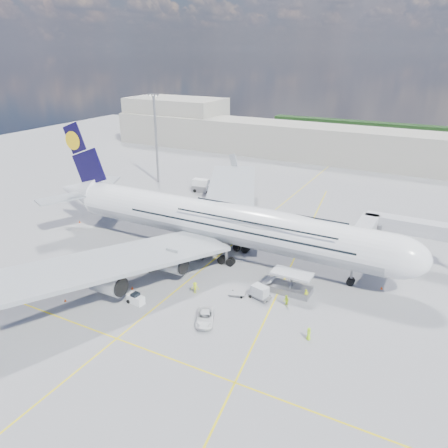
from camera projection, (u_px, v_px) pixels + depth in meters
The scene contains 31 objects.
ground at pixel (193, 276), 76.43m from camera, with size 300.00×300.00×0.00m, color gray.
taxi_line_main at pixel (193, 276), 76.42m from camera, with size 0.25×220.00×0.01m, color yellow.
taxi_line_cross at pixel (117, 339), 60.03m from camera, with size 120.00×0.25×0.01m, color yellow.
taxi_line_diag at pixel (289, 270), 78.53m from camera, with size 0.25×100.00×0.01m, color yellow.
airliner at pixel (221, 222), 81.94m from camera, with size 77.26×79.15×23.71m.
jet_bridge at pixel (396, 230), 78.06m from camera, with size 18.80×12.10×8.50m.
cargo_loader at pixel (290, 286), 71.02m from camera, with size 8.53×3.20×3.67m.
light_mast at pixel (156, 138), 125.77m from camera, with size 3.00×0.70×25.50m.
terminal at pixel (336, 145), 152.03m from camera, with size 180.00×16.00×12.00m, color #B2AD9E.
hangar at pixel (176, 120), 185.46m from camera, with size 40.00×22.00×18.00m, color #B2AD9E.
dolly_row_a at pixel (63, 271), 75.92m from camera, with size 3.54×2.22×2.11m.
dolly_row_b at pixel (146, 268), 78.75m from camera, with size 3.56×2.77×0.46m.
dolly_row_c at pixel (98, 271), 77.32m from camera, with size 3.65×2.36×0.50m.
dolly_back at pixel (109, 267), 79.18m from camera, with size 2.87×1.70×0.40m.
dolly_nose_far at pixel (237, 294), 70.48m from camera, with size 2.93×2.14×0.39m.
dolly_nose_near at pixel (260, 292), 69.38m from camera, with size 3.79×2.65×2.17m.
baggage_tug at pixel (136, 299), 68.08m from camera, with size 3.01×1.68×1.79m.
catering_truck_inner at pixel (248, 221), 96.06m from camera, with size 6.69×4.02×3.73m.
catering_truck_outer at pixel (203, 186), 120.68m from camera, with size 6.29×2.91×3.64m.
service_van at pixel (205, 318), 63.43m from camera, with size 2.48×5.37×1.49m, color white.
crew_nose at pixel (306, 295), 68.84m from camera, with size 0.70×0.46×1.92m, color #D9E718.
crew_loader at pixel (286, 301), 67.15m from camera, with size 0.96×0.74×1.97m, color #B5DB17.
crew_wing at pixel (104, 281), 73.19m from camera, with size 1.08×0.45×1.85m, color #BBDB17.
crew_van at pixel (309, 334), 59.52m from camera, with size 0.91×0.59×1.85m, color #B7FF1A.
crew_tug at pixel (195, 288), 70.86m from camera, with size 1.28×0.74×1.98m, color #CCE317.
cone_nose at pixel (382, 288), 72.31m from camera, with size 0.41×0.41×0.52m.
cone_wing_left_inner at pixel (221, 215), 103.69m from camera, with size 0.42×0.42×0.54m.
cone_wing_left_outer at pixel (232, 216), 103.32m from camera, with size 0.44×0.44×0.56m.
cone_wing_right_inner at pixel (132, 288), 72.29m from camera, with size 0.44×0.44×0.56m.
cone_wing_right_outer at pixel (65, 300), 68.79m from camera, with size 0.37×0.37×0.48m.
cone_tail at pixel (80, 222), 99.99m from camera, with size 0.43×0.43×0.55m.
Camera 1 is at (36.41, -57.06, 37.06)m, focal length 35.00 mm.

